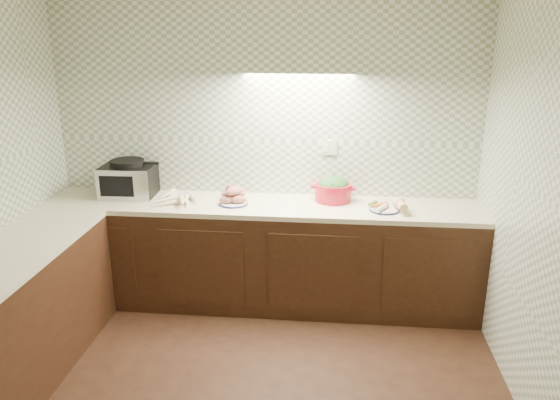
# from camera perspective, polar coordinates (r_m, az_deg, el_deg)

# --- Properties ---
(room) EXTENTS (3.60, 3.60, 2.60)m
(room) POSITION_cam_1_polar(r_m,az_deg,el_deg) (2.88, -6.26, 3.92)
(room) COLOR black
(room) RESTS_ON ground
(counter) EXTENTS (3.60, 3.60, 0.90)m
(counter) POSITION_cam_1_polar(r_m,az_deg,el_deg) (4.09, -13.21, -9.71)
(counter) COLOR black
(counter) RESTS_ON ground
(toaster_oven) EXTENTS (0.45, 0.35, 0.31)m
(toaster_oven) POSITION_cam_1_polar(r_m,az_deg,el_deg) (4.84, -15.56, 2.11)
(toaster_oven) COLOR black
(toaster_oven) RESTS_ON counter
(parsnip_pile) EXTENTS (0.37, 0.42, 0.08)m
(parsnip_pile) POSITION_cam_1_polar(r_m,az_deg,el_deg) (4.58, -9.92, 0.11)
(parsnip_pile) COLOR beige
(parsnip_pile) RESTS_ON counter
(sweet_potato_plate) EXTENTS (0.24, 0.24, 0.15)m
(sweet_potato_plate) POSITION_cam_1_polar(r_m,az_deg,el_deg) (4.49, -4.88, 0.28)
(sweet_potato_plate) COLOR #141741
(sweet_potato_plate) RESTS_ON counter
(onion_bowl) EXTENTS (0.16, 0.16, 0.12)m
(onion_bowl) POSITION_cam_1_polar(r_m,az_deg,el_deg) (4.64, -5.00, 0.72)
(onion_bowl) COLOR black
(onion_bowl) RESTS_ON counter
(dutch_oven) EXTENTS (0.37, 0.33, 0.21)m
(dutch_oven) POSITION_cam_1_polar(r_m,az_deg,el_deg) (4.57, 5.58, 1.15)
(dutch_oven) COLOR #B11427
(dutch_oven) RESTS_ON counter
(veg_plate) EXTENTS (0.30, 0.24, 0.11)m
(veg_plate) POSITION_cam_1_polar(r_m,az_deg,el_deg) (4.41, 11.46, -0.58)
(veg_plate) COLOR #141741
(veg_plate) RESTS_ON counter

